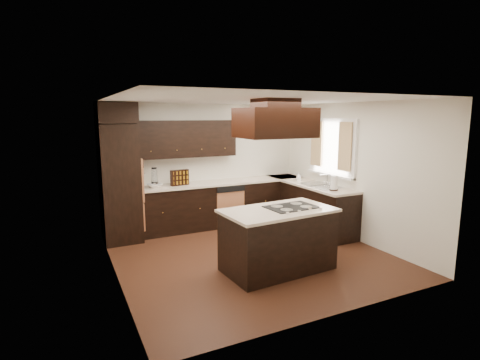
{
  "coord_description": "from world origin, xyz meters",
  "views": [
    {
      "loc": [
        -2.72,
        -5.19,
        2.26
      ],
      "look_at": [
        0.1,
        0.6,
        1.15
      ],
      "focal_mm": 28.0,
      "sensor_mm": 36.0,
      "label": 1
    }
  ],
  "objects_px": {
    "oven_column": "(120,183)",
    "island": "(278,241)",
    "range_hood": "(275,123)",
    "spice_rack": "(180,178)"
  },
  "relations": [
    {
      "from": "oven_column",
      "to": "spice_rack",
      "type": "height_order",
      "value": "oven_column"
    },
    {
      "from": "island",
      "to": "spice_rack",
      "type": "distance_m",
      "value": 2.65
    },
    {
      "from": "spice_rack",
      "to": "island",
      "type": "bearing_deg",
      "value": -83.82
    },
    {
      "from": "range_hood",
      "to": "spice_rack",
      "type": "distance_m",
      "value": 2.66
    },
    {
      "from": "oven_column",
      "to": "spice_rack",
      "type": "xyz_separation_m",
      "value": [
        1.14,
        0.06,
        0.01
      ]
    },
    {
      "from": "range_hood",
      "to": "spice_rack",
      "type": "relative_size",
      "value": 2.87
    },
    {
      "from": "island",
      "to": "range_hood",
      "type": "height_order",
      "value": "range_hood"
    },
    {
      "from": "island",
      "to": "range_hood",
      "type": "xyz_separation_m",
      "value": [
        0.01,
        0.15,
        1.72
      ]
    },
    {
      "from": "oven_column",
      "to": "spice_rack",
      "type": "distance_m",
      "value": 1.14
    },
    {
      "from": "oven_column",
      "to": "island",
      "type": "xyz_separation_m",
      "value": [
        1.87,
        -2.4,
        -0.62
      ]
    }
  ]
}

